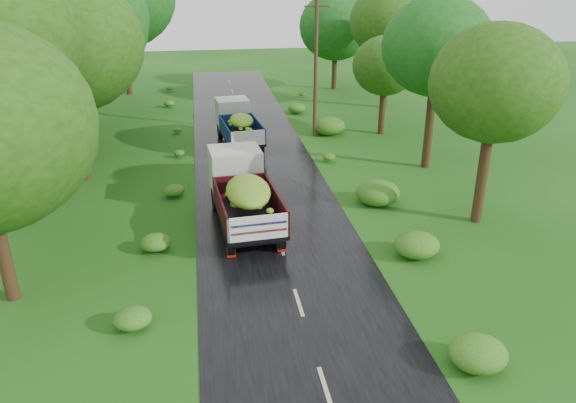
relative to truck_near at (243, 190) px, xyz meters
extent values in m
plane|color=#17450E|center=(1.25, -10.31, -1.52)|extent=(120.00, 120.00, 0.00)
cube|color=black|center=(1.25, -5.31, -1.51)|extent=(6.50, 80.00, 0.02)
cube|color=#BFB78C|center=(1.25, -10.31, -1.50)|extent=(0.12, 1.60, 0.00)
cube|color=#BFB78C|center=(1.25, -6.31, -1.50)|extent=(0.12, 1.60, 0.00)
cube|color=#BFB78C|center=(1.25, -2.31, -1.50)|extent=(0.12, 1.60, 0.00)
cube|color=#BFB78C|center=(1.25, 1.69, -1.50)|extent=(0.12, 1.60, 0.00)
cube|color=#BFB78C|center=(1.25, 5.69, -1.50)|extent=(0.12, 1.60, 0.00)
cube|color=#BFB78C|center=(1.25, 9.69, -1.50)|extent=(0.12, 1.60, 0.00)
cube|color=#BFB78C|center=(1.25, 13.69, -1.50)|extent=(0.12, 1.60, 0.00)
cube|color=#BFB78C|center=(1.25, 17.69, -1.50)|extent=(0.12, 1.60, 0.00)
cube|color=#BFB78C|center=(1.25, 21.69, -1.50)|extent=(0.12, 1.60, 0.00)
cube|color=#BFB78C|center=(1.25, 25.69, -1.50)|extent=(0.12, 1.60, 0.00)
cube|color=#BFB78C|center=(1.25, 29.69, -1.50)|extent=(0.12, 1.60, 0.00)
cube|color=black|center=(0.03, -0.32, -0.87)|extent=(2.18, 5.74, 0.28)
cylinder|color=black|center=(-1.11, 1.64, -1.02)|extent=(0.36, 1.02, 1.00)
cylinder|color=black|center=(0.82, 1.80, -1.02)|extent=(0.36, 1.02, 1.00)
cylinder|color=black|center=(-0.83, -1.67, -1.02)|extent=(0.36, 1.02, 1.00)
cylinder|color=black|center=(1.10, -1.51, -1.02)|extent=(0.36, 1.02, 1.00)
cylinder|color=black|center=(-0.75, -2.69, -1.02)|extent=(0.36, 1.02, 1.00)
cylinder|color=black|center=(1.18, -2.53, -1.02)|extent=(0.36, 1.02, 1.00)
cube|color=maroon|center=(-0.72, -3.03, -1.24)|extent=(0.34, 0.07, 0.45)
cube|color=maroon|center=(1.21, -2.87, -1.24)|extent=(0.34, 0.07, 0.45)
cube|color=silver|center=(-0.16, 1.92, 0.22)|extent=(2.35, 2.07, 1.90)
cube|color=black|center=(0.11, -1.36, -0.65)|extent=(2.64, 4.46, 0.16)
cube|color=#430B11|center=(-0.99, -1.45, -0.10)|extent=(0.43, 4.28, 0.95)
cube|color=#430B11|center=(1.22, -1.27, -0.10)|extent=(0.43, 4.28, 0.95)
cube|color=#430B11|center=(-0.06, 0.74, -0.10)|extent=(2.29, 0.27, 0.95)
cube|color=silver|center=(0.29, -3.46, -0.10)|extent=(2.29, 0.27, 0.95)
ellipsoid|color=#5E991B|center=(0.11, -1.36, 0.50)|extent=(2.22, 3.75, 1.00)
cube|color=black|center=(0.66, 10.81, -0.94)|extent=(2.07, 5.11, 0.25)
cylinder|color=black|center=(-0.39, 12.51, -1.08)|extent=(0.34, 0.91, 0.88)
cylinder|color=black|center=(1.31, 12.70, -1.08)|extent=(0.34, 0.91, 0.88)
cylinder|color=black|center=(-0.06, 9.59, -1.08)|extent=(0.34, 0.91, 0.88)
cylinder|color=black|center=(1.64, 9.78, -1.08)|extent=(0.34, 0.91, 0.88)
cylinder|color=black|center=(0.04, 8.69, -1.08)|extent=(0.34, 0.91, 0.88)
cylinder|color=black|center=(1.74, 8.88, -1.08)|extent=(0.34, 0.91, 0.88)
cube|color=maroon|center=(0.07, 8.39, -1.27)|extent=(0.30, 0.07, 0.40)
cube|color=maroon|center=(1.77, 8.59, -1.27)|extent=(0.30, 0.07, 0.40)
cube|color=silver|center=(0.44, 12.78, 0.02)|extent=(2.12, 1.88, 1.68)
cube|color=black|center=(0.76, 9.89, -0.75)|extent=(2.44, 4.00, 0.14)
cube|color=navy|center=(-0.21, 9.78, -0.26)|extent=(0.49, 3.78, 0.84)
cube|color=navy|center=(1.74, 10.00, -0.26)|extent=(0.49, 3.78, 0.84)
cube|color=navy|center=(0.56, 11.74, -0.26)|extent=(2.03, 0.30, 0.84)
cube|color=silver|center=(0.97, 8.04, -0.26)|extent=(2.03, 0.30, 0.84)
ellipsoid|color=#5E991B|center=(0.76, 9.89, 0.27)|extent=(2.05, 3.36, 0.88)
cylinder|color=#382616|center=(5.50, 11.94, 2.69)|extent=(0.27, 0.27, 8.41)
cube|color=#382616|center=(5.50, 11.94, 6.27)|extent=(1.47, 0.36, 0.11)
cylinder|color=black|center=(-7.47, 6.45, 2.31)|extent=(0.46, 0.46, 7.66)
ellipsoid|color=#1A450D|center=(-7.47, 6.45, 5.22)|extent=(3.78, 3.78, 3.40)
cylinder|color=black|center=(-9.33, 10.02, 2.80)|extent=(0.49, 0.49, 8.64)
ellipsoid|color=#1A450D|center=(-9.33, 10.02, 6.09)|extent=(4.68, 4.68, 4.21)
cylinder|color=black|center=(-8.69, 16.10, 1.71)|extent=(0.44, 0.44, 6.46)
ellipsoid|color=#1A450D|center=(-8.69, 16.10, 4.17)|extent=(3.92, 3.92, 3.53)
cylinder|color=black|center=(-9.41, 21.66, 2.51)|extent=(0.47, 0.47, 8.06)
ellipsoid|color=#1A450D|center=(-9.41, 21.66, 5.57)|extent=(4.01, 4.01, 3.61)
cylinder|color=black|center=(-7.22, 26.18, 2.82)|extent=(0.49, 0.49, 8.67)
cylinder|color=black|center=(9.83, -1.35, 1.83)|extent=(0.44, 0.44, 6.70)
ellipsoid|color=#134C13|center=(9.83, -1.35, 4.38)|extent=(3.21, 3.21, 2.89)
cylinder|color=black|center=(10.27, 5.46, 2.08)|extent=(0.45, 0.45, 7.19)
ellipsoid|color=#134C13|center=(10.27, 5.46, 4.81)|extent=(3.32, 3.32, 2.99)
cylinder|color=black|center=(9.82, 11.87, 0.92)|extent=(0.40, 0.40, 4.88)
ellipsoid|color=#134C13|center=(9.82, 11.87, 2.78)|extent=(2.84, 2.84, 2.55)
cylinder|color=black|center=(12.18, 18.55, 2.00)|extent=(0.45, 0.45, 7.05)
ellipsoid|color=#134C13|center=(12.18, 18.55, 4.68)|extent=(3.37, 3.37, 3.04)
cylinder|color=black|center=(9.94, 25.38, 1.41)|extent=(0.42, 0.42, 5.87)
ellipsoid|color=#134C13|center=(9.94, 25.38, 3.64)|extent=(3.49, 3.49, 3.14)
camera|label=1|loc=(-1.53, -21.52, 8.81)|focal=35.00mm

